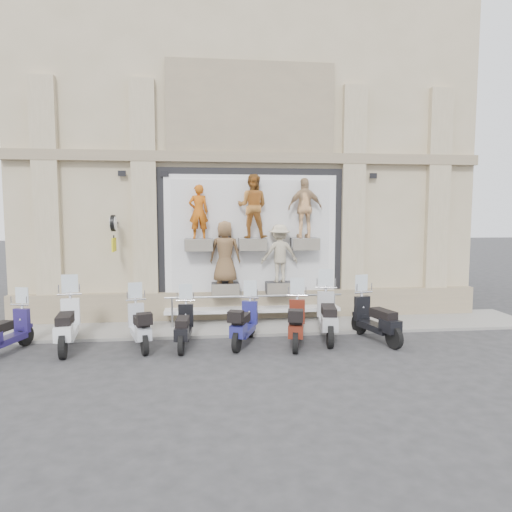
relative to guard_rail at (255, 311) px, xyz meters
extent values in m
plane|color=#2B2B2E|center=(0.00, -2.00, -0.47)|extent=(90.00, 90.00, 0.00)
cube|color=gray|center=(0.00, 0.10, -0.43)|extent=(16.00, 2.20, 0.08)
cube|color=black|center=(0.00, 0.96, 1.93)|extent=(5.60, 0.10, 4.30)
cube|color=white|center=(0.00, 0.90, 1.93)|extent=(5.10, 0.06, 3.90)
cube|color=white|center=(0.00, 0.86, 1.93)|extent=(4.70, 0.04, 3.60)
cube|color=white|center=(0.00, 0.55, -0.05)|extent=(5.10, 0.75, 0.10)
cube|color=#28282B|center=(-1.55, 0.59, 1.86)|extent=(0.80, 0.50, 0.35)
imported|color=orange|center=(-1.55, 0.59, 2.80)|extent=(0.59, 0.42, 1.53)
cube|color=#28282B|center=(0.00, 0.59, 1.86)|extent=(0.80, 0.50, 0.35)
imported|color=#925A24|center=(0.00, 0.59, 2.96)|extent=(1.05, 0.92, 1.84)
cube|color=#28282B|center=(1.55, 0.59, 1.86)|extent=(0.80, 0.50, 0.35)
imported|color=tan|center=(1.55, 0.59, 2.91)|extent=(1.06, 0.52, 1.75)
cube|color=#28282B|center=(-0.80, 0.59, 0.56)|extent=(0.80, 0.50, 0.35)
imported|color=brown|center=(-0.80, 0.59, 1.64)|extent=(0.93, 0.65, 1.81)
cube|color=#28282B|center=(0.80, 0.59, 0.56)|extent=(0.80, 0.50, 0.35)
imported|color=#C2B597|center=(0.80, 0.59, 1.58)|extent=(1.14, 0.70, 1.70)
cube|color=black|center=(-3.90, 0.72, 2.49)|extent=(0.06, 0.56, 0.06)
cylinder|color=black|center=(-3.90, 0.45, 2.49)|extent=(0.10, 0.46, 0.46)
cube|color=yellow|center=(-3.90, 0.45, 1.89)|extent=(0.04, 0.50, 0.38)
camera|label=1|loc=(-1.37, -12.58, 2.78)|focal=32.00mm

